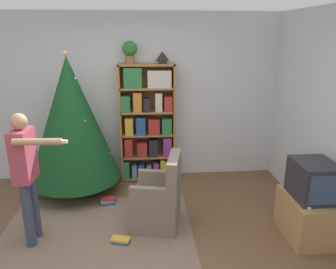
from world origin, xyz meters
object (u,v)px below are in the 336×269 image
at_px(television, 313,180).
at_px(standing_person, 26,169).
at_px(bookshelf, 147,123).
at_px(christmas_tree, 72,120).
at_px(armchair, 159,201).
at_px(table_lamp, 162,57).
at_px(potted_plant, 130,50).

xyz_separation_m(television, standing_person, (-3.14, 0.15, 0.17)).
distance_m(bookshelf, christmas_tree, 1.15).
distance_m(christmas_tree, armchair, 1.74).
xyz_separation_m(bookshelf, table_lamp, (0.24, 0.01, 1.01)).
distance_m(bookshelf, standing_person, 2.07).
bearing_deg(armchair, television, 89.92).
bearing_deg(armchair, standing_person, -69.55).
distance_m(television, potted_plant, 3.00).
relative_size(armchair, standing_person, 0.61).
distance_m(bookshelf, table_lamp, 1.04).
bearing_deg(television, armchair, 167.93).
height_order(armchair, table_lamp, table_lamp).
bearing_deg(christmas_tree, armchair, -40.90).
distance_m(television, armchair, 1.79).
xyz_separation_m(bookshelf, potted_plant, (-0.24, 0.01, 1.10)).
xyz_separation_m(christmas_tree, armchair, (1.18, -1.02, -0.78)).
distance_m(christmas_tree, table_lamp, 1.61).
height_order(christmas_tree, table_lamp, christmas_tree).
xyz_separation_m(bookshelf, television, (1.81, -1.75, -0.23)).
xyz_separation_m(armchair, standing_person, (-1.43, -0.21, 0.56)).
relative_size(potted_plant, table_lamp, 1.64).
height_order(standing_person, potted_plant, potted_plant).
xyz_separation_m(christmas_tree, table_lamp, (1.32, 0.37, 0.85)).
bearing_deg(standing_person, bookshelf, 142.93).
xyz_separation_m(bookshelf, standing_person, (-1.33, -1.59, -0.06)).
bearing_deg(christmas_tree, potted_plant, 23.59).
bearing_deg(table_lamp, bookshelf, -178.71).
xyz_separation_m(television, armchair, (-1.71, 0.37, -0.39)).
bearing_deg(bookshelf, television, -43.98).
xyz_separation_m(armchair, table_lamp, (0.14, 1.39, 1.63)).
bearing_deg(christmas_tree, bookshelf, 18.56).
bearing_deg(potted_plant, bookshelf, -1.31).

